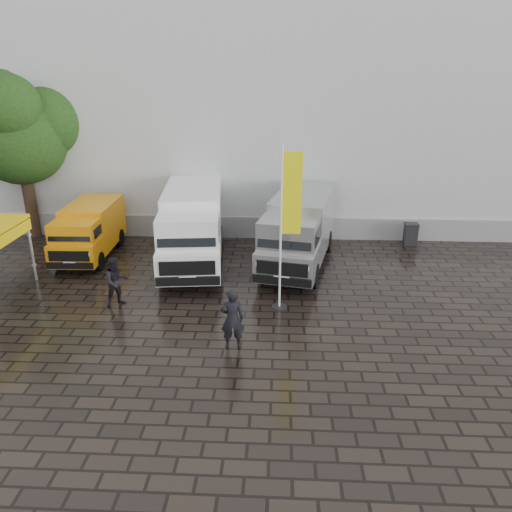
{
  "coord_description": "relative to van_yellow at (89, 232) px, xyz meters",
  "views": [
    {
      "loc": [
        0.61,
        -14.12,
        7.57
      ],
      "look_at": [
        -0.21,
        2.2,
        1.29
      ],
      "focal_mm": 35.0,
      "sensor_mm": 36.0,
      "label": 1
    }
  ],
  "objects": [
    {
      "name": "exhibition_hall",
      "position": [
        9.29,
        10.86,
        4.93
      ],
      "size": [
        44.0,
        16.0,
        12.0
      ],
      "primitive_type": "cube",
      "color": "silver",
      "rests_on": "ground"
    },
    {
      "name": "hall_plinth",
      "position": [
        9.29,
        2.81,
        -0.57
      ],
      "size": [
        44.0,
        0.15,
        1.0
      ],
      "primitive_type": "cube",
      "color": "gray",
      "rests_on": "ground"
    },
    {
      "name": "tree",
      "position": [
        -3.77,
        2.75,
        3.79
      ],
      "size": [
        4.22,
        4.26,
        7.58
      ],
      "color": "black",
      "rests_on": "ground"
    },
    {
      "name": "van_yellow",
      "position": [
        0.0,
        0.0,
        0.0
      ],
      "size": [
        1.92,
        4.71,
        2.15
      ],
      "primitive_type": null,
      "rotation": [
        0.0,
        0.0,
        0.03
      ],
      "color": "orange",
      "rests_on": "ground"
    },
    {
      "name": "person_front",
      "position": [
        6.61,
        -6.92,
        -0.16
      ],
      "size": [
        0.72,
        0.52,
        1.83
      ],
      "primitive_type": "imported",
      "rotation": [
        0.0,
        0.0,
        3.27
      ],
      "color": "black",
      "rests_on": "ground"
    },
    {
      "name": "van_silver",
      "position": [
        8.65,
        -0.44,
        0.3
      ],
      "size": [
        3.37,
        6.63,
        2.75
      ],
      "primitive_type": null,
      "rotation": [
        0.0,
        0.0,
        -0.21
      ],
      "color": "#A0A1A4",
      "rests_on": "ground"
    },
    {
      "name": "flagpole",
      "position": [
        8.11,
        -4.3,
        1.96
      ],
      "size": [
        0.88,
        0.5,
        5.38
      ],
      "color": "black",
      "rests_on": "ground"
    },
    {
      "name": "wheelie_bin",
      "position": [
        13.74,
        2.21,
        -0.58
      ],
      "size": [
        0.63,
        0.63,
        0.99
      ],
      "primitive_type": "cube",
      "rotation": [
        0.0,
        0.0,
        -0.06
      ],
      "color": "black",
      "rests_on": "ground"
    },
    {
      "name": "van_white",
      "position": [
        4.42,
        -0.47,
        0.38
      ],
      "size": [
        2.96,
        6.92,
        2.91
      ],
      "primitive_type": null,
      "rotation": [
        0.0,
        0.0,
        0.11
      ],
      "color": "white",
      "rests_on": "ground"
    },
    {
      "name": "ground",
      "position": [
        7.29,
        -5.14,
        -1.07
      ],
      "size": [
        120.0,
        120.0,
        0.0
      ],
      "primitive_type": "plane",
      "color": "black",
      "rests_on": "ground"
    },
    {
      "name": "person_tent",
      "position": [
        2.52,
        -4.39,
        -0.22
      ],
      "size": [
        1.05,
        1.01,
        1.7
      ],
      "primitive_type": "imported",
      "rotation": [
        0.0,
        0.0,
        0.65
      ],
      "color": "black",
      "rests_on": "ground"
    }
  ]
}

